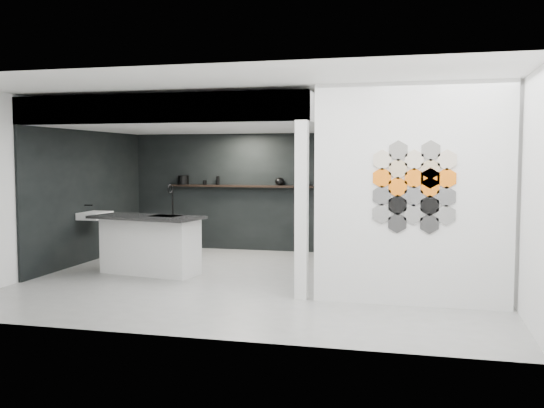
{
  "coord_description": "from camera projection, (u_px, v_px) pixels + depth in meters",
  "views": [
    {
      "loc": [
        2.33,
        -8.77,
        1.86
      ],
      "look_at": [
        0.1,
        0.3,
        1.15
      ],
      "focal_mm": 40.0,
      "sensor_mm": 36.0,
      "label": 1
    }
  ],
  "objects": [
    {
      "name": "hex_tile_cluster",
      "position": [
        415.0,
        187.0,
        7.49
      ],
      "size": [
        1.04,
        0.02,
        1.16
      ],
      "color": "silver",
      "rests_on": "partition_panel"
    },
    {
      "name": "glass_vase",
      "position": [
        306.0,
        183.0,
        11.82
      ],
      "size": [
        0.11,
        0.11,
        0.13
      ],
      "primitive_type": "cylinder",
      "rotation": [
        0.0,
        0.0,
        0.21
      ],
      "color": "gray",
      "rests_on": "display_shelf"
    },
    {
      "name": "utensil_cup",
      "position": [
        205.0,
        182.0,
        12.32
      ],
      "size": [
        0.09,
        0.09,
        0.09
      ],
      "primitive_type": "cylinder",
      "rotation": [
        0.0,
        0.0,
        -0.37
      ],
      "color": "black",
      "rests_on": "display_shelf"
    },
    {
      "name": "bay_clad_back",
      "position": [
        236.0,
        192.0,
        12.29
      ],
      "size": [
        4.4,
        0.04,
        2.35
      ],
      "primitive_type": "cube",
      "color": "black",
      "rests_on": "floor"
    },
    {
      "name": "fascia_beam",
      "position": [
        153.0,
        108.0,
        8.42
      ],
      "size": [
        4.4,
        0.16,
        0.4
      ],
      "primitive_type": "cube",
      "color": "silver",
      "rests_on": "corner_column"
    },
    {
      "name": "partition_panel",
      "position": [
        412.0,
        195.0,
        7.59
      ],
      "size": [
        2.45,
        0.15,
        2.8
      ],
      "primitive_type": "cube",
      "color": "silver",
      "rests_on": "floor"
    },
    {
      "name": "display_shelf",
      "position": [
        240.0,
        186.0,
        12.15
      ],
      "size": [
        3.0,
        0.15,
        0.04
      ],
      "primitive_type": "cube",
      "color": "black",
      "rests_on": "bay_clad_back"
    },
    {
      "name": "stockpot",
      "position": [
        183.0,
        180.0,
        12.43
      ],
      "size": [
        0.3,
        0.3,
        0.18
      ],
      "primitive_type": "cylinder",
      "rotation": [
        0.0,
        0.0,
        -0.41
      ],
      "color": "black",
      "rests_on": "display_shelf"
    },
    {
      "name": "bulkhead",
      "position": [
        202.0,
        117.0,
        10.27
      ],
      "size": [
        4.4,
        4.0,
        0.4
      ],
      "primitive_type": "cube",
      "color": "silver",
      "rests_on": "corner_column"
    },
    {
      "name": "corner_column",
      "position": [
        302.0,
        210.0,
        7.94
      ],
      "size": [
        0.16,
        0.16,
        2.35
      ],
      "primitive_type": "cube",
      "color": "silver",
      "rests_on": "floor"
    },
    {
      "name": "floor",
      "position": [
        261.0,
        281.0,
        9.19
      ],
      "size": [
        7.0,
        6.0,
        0.01
      ],
      "primitive_type": "cube",
      "color": "gray"
    },
    {
      "name": "bay_clad_left",
      "position": [
        89.0,
        196.0,
        10.9
      ],
      "size": [
        0.04,
        4.0,
        2.35
      ],
      "primitive_type": "cube",
      "color": "black",
      "rests_on": "floor"
    },
    {
      "name": "kitchen_island",
      "position": [
        150.0,
        244.0,
        9.72
      ],
      "size": [
        1.89,
        1.09,
        1.44
      ],
      "rotation": [
        0.0,
        0.0,
        -0.18
      ],
      "color": "silver",
      "rests_on": "floor"
    },
    {
      "name": "bottle_dark",
      "position": [
        218.0,
        180.0,
        12.25
      ],
      "size": [
        0.07,
        0.07,
        0.18
      ],
      "primitive_type": "cylinder",
      "rotation": [
        0.0,
        0.0,
        0.03
      ],
      "color": "black",
      "rests_on": "display_shelf"
    },
    {
      "name": "glass_bowl",
      "position": [
        306.0,
        183.0,
        11.83
      ],
      "size": [
        0.15,
        0.15,
        0.1
      ],
      "primitive_type": "cylinder",
      "rotation": [
        0.0,
        0.0,
        0.16
      ],
      "color": "gray",
      "rests_on": "display_shelf"
    },
    {
      "name": "wall_basin",
      "position": [
        95.0,
        215.0,
        10.67
      ],
      "size": [
        0.4,
        0.6,
        0.12
      ],
      "primitive_type": "cube",
      "color": "silver",
      "rests_on": "bay_clad_left"
    },
    {
      "name": "kettle",
      "position": [
        280.0,
        181.0,
        11.95
      ],
      "size": [
        0.19,
        0.19,
        0.16
      ],
      "primitive_type": "ellipsoid",
      "rotation": [
        0.0,
        0.0,
        -0.0
      ],
      "color": "black",
      "rests_on": "display_shelf"
    }
  ]
}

